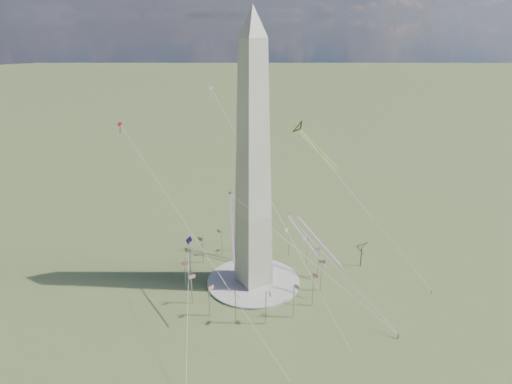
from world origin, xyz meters
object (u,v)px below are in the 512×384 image
washington_monument (253,165)px  tree_near (362,247)px  person_east (431,292)px  kite_delta_black (301,130)px

washington_monument → tree_near: 60.52m
person_east → washington_monument: bearing=-57.1°
washington_monument → tree_near: bearing=-16.4°
washington_monument → person_east: 82.02m
tree_near → kite_delta_black: size_ratio=0.58×
tree_near → person_east: 31.17m
person_east → kite_delta_black: bearing=-84.2°
person_east → tree_near: bearing=-92.8°
person_east → kite_delta_black: 79.17m
tree_near → person_east: tree_near is taller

